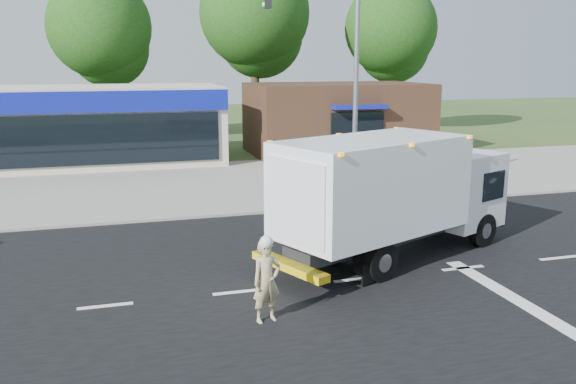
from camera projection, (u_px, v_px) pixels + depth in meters
name	position (u px, v px, depth m)	size (l,w,h in m)	color
ground	(357.00, 280.00, 15.13)	(120.00, 120.00, 0.00)	#385123
road_asphalt	(357.00, 280.00, 15.13)	(60.00, 14.00, 0.02)	black
sidewalk	(273.00, 204.00, 22.81)	(60.00, 2.40, 0.12)	gray
parking_apron	(241.00, 177.00, 28.27)	(60.00, 9.00, 0.02)	gray
lane_markings	(432.00, 293.00, 14.23)	(55.20, 7.00, 0.01)	silver
ems_box_truck	(393.00, 189.00, 16.40)	(7.97, 5.19, 3.40)	black
emergency_worker	(267.00, 280.00, 12.57)	(0.73, 0.57, 1.87)	tan
retail_strip_mall	(43.00, 126.00, 30.95)	(18.00, 6.20, 4.00)	beige
brown_storefront	(337.00, 118.00, 35.35)	(10.00, 6.70, 4.00)	#382316
traffic_signal_pole	(339.00, 72.00, 21.85)	(3.51, 0.25, 8.00)	gray
background_trees	(182.00, 27.00, 39.75)	(36.77, 7.39, 12.10)	#332114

